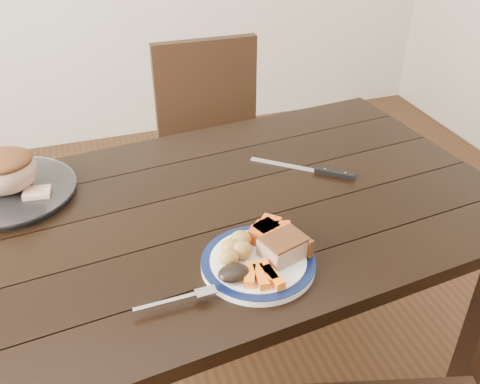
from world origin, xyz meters
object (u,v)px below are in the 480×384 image
object	(u,v)px
dinner_plate	(258,263)
fork	(182,298)
roast_joint	(4,172)
chair_far	(215,146)
carving_knife	(322,171)
pork_slice	(283,248)
dining_table	(210,237)
serving_platter	(9,193)

from	to	relation	value
dinner_plate	fork	distance (m)	0.20
roast_joint	chair_far	bearing A→B (deg)	34.42
roast_joint	carving_knife	distance (m)	0.88
chair_far	pork_slice	bearing A→B (deg)	83.95
dining_table	roast_joint	size ratio (longest dim) A/B	9.64
fork	serving_platter	bearing A→B (deg)	120.34
pork_slice	fork	bearing A→B (deg)	-166.49
pork_slice	carving_knife	world-z (taller)	pork_slice
chair_far	serving_platter	distance (m)	0.91
pork_slice	serving_platter	bearing A→B (deg)	140.46
fork	dinner_plate	bearing A→B (deg)	16.81
fork	roast_joint	bearing A→B (deg)	120.34
dining_table	chair_far	bearing A→B (deg)	72.93
chair_far	fork	size ratio (longest dim) A/B	5.22
dinner_plate	roast_joint	bearing A→B (deg)	137.86
fork	pork_slice	bearing A→B (deg)	11.65
dinner_plate	serving_platter	bearing A→B (deg)	137.86
roast_joint	carving_knife	xyz separation A→B (m)	(0.87, -0.17, -0.07)
roast_joint	carving_knife	world-z (taller)	roast_joint
chair_far	roast_joint	distance (m)	0.93
fork	dining_table	bearing A→B (deg)	63.15
dinner_plate	carving_knife	size ratio (longest dim) A/B	1.01
fork	roast_joint	world-z (taller)	roast_joint
dining_table	carving_knife	xyz separation A→B (m)	(0.36, 0.07, 0.10)
serving_platter	dinner_plate	bearing A→B (deg)	-42.14
dining_table	pork_slice	distance (m)	0.31
serving_platter	roast_joint	bearing A→B (deg)	0.00
chair_far	carving_knife	bearing A→B (deg)	102.75
pork_slice	fork	size ratio (longest dim) A/B	0.54
carving_knife	dinner_plate	bearing A→B (deg)	-94.48
chair_far	carving_knife	world-z (taller)	chair_far
chair_far	fork	bearing A→B (deg)	71.47
dinner_plate	fork	xyz separation A→B (m)	(-0.19, -0.07, 0.01)
dining_table	roast_joint	bearing A→B (deg)	154.41
dining_table	fork	bearing A→B (deg)	-114.99
dining_table	roast_joint	world-z (taller)	roast_joint
fork	roast_joint	distance (m)	0.66
pork_slice	carving_knife	xyz separation A→B (m)	(0.26, 0.33, -0.04)
dinner_plate	pork_slice	bearing A→B (deg)	-4.76
dining_table	carving_knife	world-z (taller)	carving_knife
chair_far	dinner_plate	world-z (taller)	chair_far
chair_far	serving_platter	xyz separation A→B (m)	(-0.73, -0.50, 0.23)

